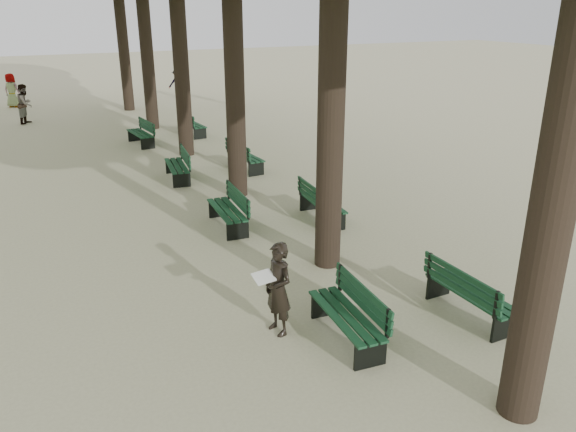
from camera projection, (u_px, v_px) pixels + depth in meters
name	position (u px, v px, depth m)	size (l,w,h in m)	color
ground	(340.00, 360.00, 8.45)	(120.00, 120.00, 0.00)	beige
bench_left_0	(346.00, 325.00, 8.87)	(0.72, 1.84, 0.92)	black
bench_left_1	(228.00, 217.00, 13.36)	(0.70, 1.84, 0.92)	black
bench_left_2	(178.00, 171.00, 17.00)	(0.80, 1.86, 0.92)	black
bench_left_3	(141.00, 138.00, 21.22)	(0.75, 1.85, 0.92)	black
bench_right_0	(470.00, 302.00, 9.54)	(0.58, 1.80, 0.92)	black
bench_right_1	(322.00, 209.00, 13.83)	(0.73, 1.84, 0.92)	black
bench_right_2	(245.00, 162.00, 18.04)	(0.68, 1.83, 0.92)	black
bench_right_3	(193.00, 129.00, 22.79)	(0.70, 1.84, 0.92)	black
man_with_map	(278.00, 289.00, 8.90)	(0.65, 0.67, 1.57)	black
pedestrian_c	(233.00, 87.00, 29.24)	(1.13, 0.39, 1.93)	#262628
pedestrian_a	(25.00, 104.00, 24.87)	(0.84, 0.35, 1.73)	#262628
pedestrian_d	(12.00, 90.00, 28.81)	(0.84, 0.34, 1.71)	#262628
pedestrian_b	(177.00, 83.00, 32.02)	(1.01, 0.31, 1.57)	#262628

